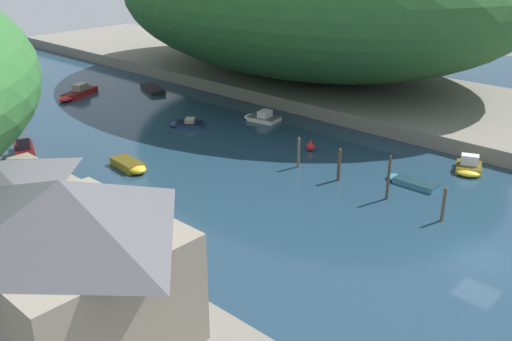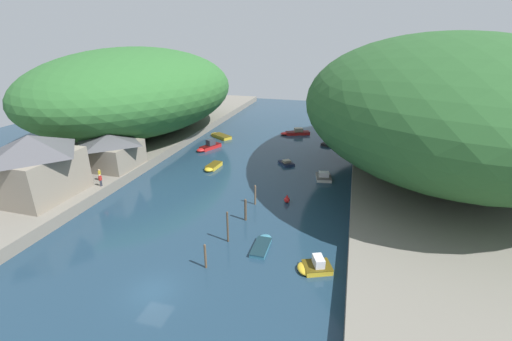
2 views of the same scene
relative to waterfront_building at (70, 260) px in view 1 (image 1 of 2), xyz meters
name	(u,v)px [view 1 (image 1 of 2)]	position (x,y,z in m)	size (l,w,h in m)	color
water_surface	(173,146)	(21.79, 19.78, -5.56)	(130.00, 130.00, 0.00)	#1E384C
right_bank	(337,87)	(48.72, 19.78, -4.83)	(22.00, 120.00, 1.46)	slate
waterfront_building	(70,260)	(0.00, 0.00, 0.00)	(8.54, 9.80, 7.94)	gray
boat_small_dinghy	(410,182)	(29.11, -1.20, -5.36)	(1.56, 4.34, 0.42)	teal
boat_navy_launch	(151,88)	(33.47, 38.27, -5.32)	(4.00, 6.66, 0.50)	black
boat_cabin_cruiser	(186,124)	(26.69, 23.50, -5.30)	(3.51, 3.74, 0.82)	navy
boat_far_upstream	(261,117)	(33.50, 19.01, -5.22)	(2.75, 4.22, 1.14)	silver
boat_near_quay	(77,93)	(25.13, 42.21, -5.12)	(6.62, 4.07, 1.45)	red
boat_yellow_tender	(130,166)	(15.63, 18.00, -5.23)	(1.92, 4.25, 0.69)	gold
boat_mid_channel	(25,151)	(10.91, 27.43, -5.03)	(3.65, 5.79, 1.80)	red
boat_white_cruiser	(469,167)	(34.75, -3.61, -5.14)	(3.65, 3.04, 1.41)	gold
mooring_post_nearest	(444,204)	(24.90, -5.98, -4.27)	(0.22, 0.22, 2.58)	brown
mooring_post_second	(389,177)	(25.39, -1.26, -3.77)	(0.21, 0.21, 3.57)	#4C3D2D
mooring_post_middle	(339,164)	(25.84, 3.53, -4.17)	(0.29, 0.29, 2.78)	#4C3D2D
mooring_post_fourth	(299,152)	(25.82, 7.74, -4.19)	(0.24, 0.24, 2.73)	brown
channel_buoy_near	(310,146)	(29.68, 9.38, -5.12)	(0.76, 0.76, 1.14)	red
person_on_quay	(116,243)	(5.17, 4.54, -3.12)	(0.29, 0.42, 1.69)	#282D3D
person_by_boathouse	(79,243)	(3.77, 6.14, -3.12)	(0.35, 0.43, 1.69)	#282D3D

